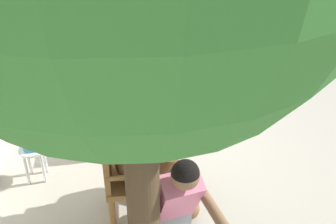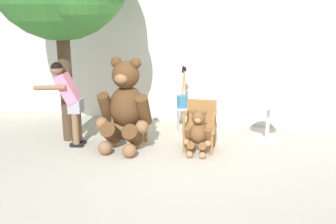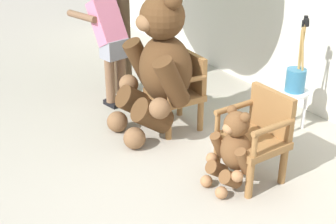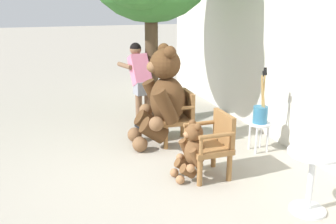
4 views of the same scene
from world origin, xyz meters
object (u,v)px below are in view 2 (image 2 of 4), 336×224
at_px(wooden_chair_left, 131,119).
at_px(person_visitor, 69,97).
at_px(teddy_bear_small, 198,133).
at_px(white_stool, 182,112).
at_px(round_side_table, 268,119).
at_px(wooden_chair_right, 200,124).
at_px(teddy_bear_large, 125,105).
at_px(brush_bucket, 182,99).

bearing_deg(wooden_chair_left, person_visitor, -160.96).
distance_m(wooden_chair_left, teddy_bear_small, 1.32).
xyz_separation_m(wooden_chair_left, white_stool, (0.75, 1.06, -0.11)).
height_order(person_visitor, round_side_table, person_visitor).
xyz_separation_m(teddy_bear_small, person_visitor, (-2.32, -0.07, 0.53)).
relative_size(wooden_chair_right, teddy_bear_small, 1.09).
bearing_deg(wooden_chair_left, teddy_bear_small, -12.46).
distance_m(teddy_bear_small, round_side_table, 1.50).
bearing_deg(wooden_chair_right, white_stool, 116.70).
relative_size(teddy_bear_large, brush_bucket, 1.89).
xyz_separation_m(teddy_bear_large, brush_bucket, (0.76, 1.33, -0.16)).
bearing_deg(wooden_chair_right, teddy_bear_small, -89.75).
relative_size(wooden_chair_left, teddy_bear_large, 0.53).
distance_m(person_visitor, white_stool, 2.35).
bearing_deg(brush_bucket, round_side_table, -13.92).
bearing_deg(person_visitor, teddy_bear_small, 1.81).
height_order(wooden_chair_right, round_side_table, wooden_chair_right).
bearing_deg(teddy_bear_small, teddy_bear_large, 179.32).
distance_m(person_visitor, round_side_table, 3.67).
bearing_deg(teddy_bear_small, white_stool, 111.68).
distance_m(white_stool, round_side_table, 1.77).
height_order(wooden_chair_right, brush_bucket, brush_bucket).
relative_size(teddy_bear_small, white_stool, 1.71).
xyz_separation_m(teddy_bear_small, brush_bucket, (-0.53, 1.35, 0.25)).
distance_m(wooden_chair_right, teddy_bear_small, 0.29).
relative_size(teddy_bear_small, brush_bucket, 0.92).
bearing_deg(teddy_bear_small, round_side_table, 38.03).
bearing_deg(person_visitor, wooden_chair_right, 8.76).
bearing_deg(round_side_table, person_visitor, -164.13).
bearing_deg(person_visitor, white_stool, 38.43).
height_order(wooden_chair_right, teddy_bear_large, teddy_bear_large).
bearing_deg(white_stool, teddy_bear_small, -68.32).
bearing_deg(white_stool, teddy_bear_large, -119.77).
height_order(wooden_chair_left, teddy_bear_small, wooden_chair_left).
xyz_separation_m(white_stool, brush_bucket, (0.00, 0.00, 0.28)).
relative_size(white_stool, round_side_table, 0.64).
height_order(wooden_chair_right, white_stool, wooden_chair_right).
bearing_deg(teddy_bear_large, wooden_chair_right, 11.74).
height_order(person_visitor, white_stool, person_visitor).
distance_m(teddy_bear_large, white_stool, 1.59).
distance_m(wooden_chair_right, brush_bucket, 1.20).
xyz_separation_m(teddy_bear_small, white_stool, (-0.53, 1.34, -0.03)).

